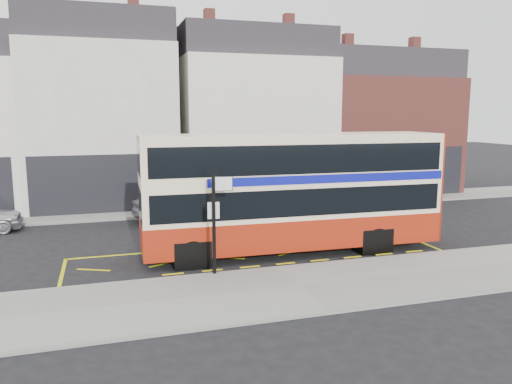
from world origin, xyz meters
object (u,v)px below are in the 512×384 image
object	(u,v)px
car_grey	(181,205)
street_tree_right	(286,140)
double_decker_bus	(293,191)
car_white	(340,198)
bus_stop_post	(216,215)

from	to	relation	value
car_grey	street_tree_right	world-z (taller)	street_tree_right
double_decker_bus	car_grey	bearing A→B (deg)	115.91
car_grey	street_tree_right	size ratio (longest dim) A/B	0.83
car_grey	double_decker_bus	bearing A→B (deg)	-175.17
car_white	car_grey	bearing A→B (deg)	85.64
bus_stop_post	street_tree_right	world-z (taller)	street_tree_right
bus_stop_post	car_white	world-z (taller)	bus_stop_post
double_decker_bus	bus_stop_post	distance (m)	4.11
double_decker_bus	car_white	world-z (taller)	double_decker_bus
bus_stop_post	car_grey	world-z (taller)	bus_stop_post
bus_stop_post	car_grey	distance (m)	9.45
double_decker_bus	car_grey	size ratio (longest dim) A/B	2.51
double_decker_bus	car_white	xyz separation A→B (m)	(5.54, 7.09, -1.75)
bus_stop_post	street_tree_right	xyz separation A→B (m)	(7.05, 12.41, 1.64)
car_grey	street_tree_right	distance (m)	8.04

